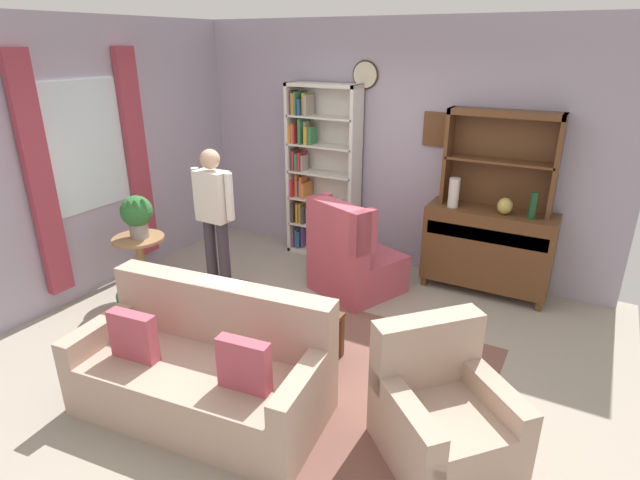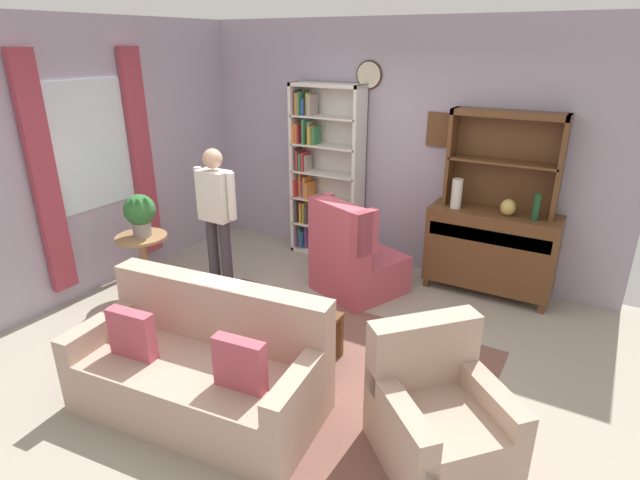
{
  "view_description": "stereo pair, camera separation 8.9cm",
  "coord_description": "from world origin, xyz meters",
  "px_view_note": "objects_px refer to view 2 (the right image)",
  "views": [
    {
      "loc": [
        2.08,
        -3.35,
        2.55
      ],
      "look_at": [
        0.1,
        0.2,
        0.95
      ],
      "focal_mm": 28.48,
      "sensor_mm": 36.0,
      "label": 1
    },
    {
      "loc": [
        2.15,
        -3.3,
        2.55
      ],
      "look_at": [
        0.1,
        0.2,
        0.95
      ],
      "focal_mm": 28.48,
      "sensor_mm": 36.0,
      "label": 2
    }
  ],
  "objects_px": {
    "sideboard": "(490,249)",
    "potted_plant_large": "(140,212)",
    "coffee_table": "(289,321)",
    "bookshelf": "(322,171)",
    "armchair_floral": "(438,419)",
    "vase_round": "(508,207)",
    "person_reading": "(217,212)",
    "book_stack": "(289,309)",
    "vase_tall": "(457,194)",
    "bottle_wine": "(536,207)",
    "sideboard_hutch": "(506,148)",
    "couch_floral": "(202,369)",
    "wingback_chair": "(353,260)",
    "potted_plant_small": "(131,296)",
    "plant_stand": "(144,259)"
  },
  "relations": [
    {
      "from": "bookshelf",
      "to": "vase_tall",
      "type": "bearing_deg",
      "value": -5.5
    },
    {
      "from": "sideboard_hutch",
      "to": "potted_plant_small",
      "type": "bearing_deg",
      "value": -141.35
    },
    {
      "from": "sideboard_hutch",
      "to": "person_reading",
      "type": "xyz_separation_m",
      "value": [
        -2.49,
        -1.52,
        -0.65
      ]
    },
    {
      "from": "bottle_wine",
      "to": "potted_plant_large",
      "type": "height_order",
      "value": "bottle_wine"
    },
    {
      "from": "sideboard",
      "to": "vase_round",
      "type": "distance_m",
      "value": 0.52
    },
    {
      "from": "bookshelf",
      "to": "armchair_floral",
      "type": "height_order",
      "value": "bookshelf"
    },
    {
      "from": "bookshelf",
      "to": "bottle_wine",
      "type": "bearing_deg",
      "value": -3.99
    },
    {
      "from": "vase_tall",
      "to": "wingback_chair",
      "type": "height_order",
      "value": "vase_tall"
    },
    {
      "from": "bottle_wine",
      "to": "coffee_table",
      "type": "distance_m",
      "value": 2.62
    },
    {
      "from": "couch_floral",
      "to": "potted_plant_small",
      "type": "height_order",
      "value": "couch_floral"
    },
    {
      "from": "vase_tall",
      "to": "wingback_chair",
      "type": "distance_m",
      "value": 1.27
    },
    {
      "from": "bookshelf",
      "to": "vase_round",
      "type": "bearing_deg",
      "value": -3.88
    },
    {
      "from": "bookshelf",
      "to": "potted_plant_small",
      "type": "xyz_separation_m",
      "value": [
        -0.84,
        -2.33,
        -0.88
      ]
    },
    {
      "from": "armchair_floral",
      "to": "book_stack",
      "type": "distance_m",
      "value": 1.5
    },
    {
      "from": "armchair_floral",
      "to": "person_reading",
      "type": "xyz_separation_m",
      "value": [
        -2.77,
        1.12,
        0.62
      ]
    },
    {
      "from": "sideboard",
      "to": "coffee_table",
      "type": "relative_size",
      "value": 1.62
    },
    {
      "from": "sideboard_hutch",
      "to": "armchair_floral",
      "type": "height_order",
      "value": "sideboard_hutch"
    },
    {
      "from": "bookshelf",
      "to": "armchair_floral",
      "type": "distance_m",
      "value": 3.63
    },
    {
      "from": "sideboard",
      "to": "coffee_table",
      "type": "xyz_separation_m",
      "value": [
        -1.16,
        -2.09,
        -0.16
      ]
    },
    {
      "from": "vase_tall",
      "to": "coffee_table",
      "type": "bearing_deg",
      "value": -111.0
    },
    {
      "from": "coffee_table",
      "to": "potted_plant_large",
      "type": "bearing_deg",
      "value": 174.03
    },
    {
      "from": "potted_plant_large",
      "to": "book_stack",
      "type": "height_order",
      "value": "potted_plant_large"
    },
    {
      "from": "potted_plant_small",
      "to": "vase_tall",
      "type": "bearing_deg",
      "value": 40.28
    },
    {
      "from": "sideboard_hutch",
      "to": "plant_stand",
      "type": "xyz_separation_m",
      "value": [
        -3.11,
        -2.0,
        -1.14
      ]
    },
    {
      "from": "vase_tall",
      "to": "couch_floral",
      "type": "bearing_deg",
      "value": -108.88
    },
    {
      "from": "bottle_wine",
      "to": "potted_plant_small",
      "type": "bearing_deg",
      "value": -147.11
    },
    {
      "from": "plant_stand",
      "to": "potted_plant_large",
      "type": "relative_size",
      "value": 1.55
    },
    {
      "from": "sideboard",
      "to": "bottle_wine",
      "type": "distance_m",
      "value": 0.68
    },
    {
      "from": "vase_tall",
      "to": "couch_floral",
      "type": "distance_m",
      "value": 3.1
    },
    {
      "from": "couch_floral",
      "to": "sideboard",
      "type": "bearing_deg",
      "value": 65.02
    },
    {
      "from": "sideboard",
      "to": "wingback_chair",
      "type": "relative_size",
      "value": 1.24
    },
    {
      "from": "sideboard",
      "to": "potted_plant_large",
      "type": "distance_m",
      "value": 3.64
    },
    {
      "from": "armchair_floral",
      "to": "coffee_table",
      "type": "height_order",
      "value": "armchair_floral"
    },
    {
      "from": "wingback_chair",
      "to": "bookshelf",
      "type": "bearing_deg",
      "value": 136.71
    },
    {
      "from": "sideboard",
      "to": "couch_floral",
      "type": "xyz_separation_m",
      "value": [
        -1.36,
        -2.93,
        -0.2
      ]
    },
    {
      "from": "bottle_wine",
      "to": "armchair_floral",
      "type": "height_order",
      "value": "bottle_wine"
    },
    {
      "from": "plant_stand",
      "to": "book_stack",
      "type": "bearing_deg",
      "value": -5.94
    },
    {
      "from": "bookshelf",
      "to": "armchair_floral",
      "type": "relative_size",
      "value": 1.94
    },
    {
      "from": "vase_tall",
      "to": "wingback_chair",
      "type": "bearing_deg",
      "value": -142.27
    },
    {
      "from": "sideboard_hutch",
      "to": "person_reading",
      "type": "relative_size",
      "value": 0.71
    },
    {
      "from": "vase_round",
      "to": "potted_plant_large",
      "type": "height_order",
      "value": "potted_plant_large"
    },
    {
      "from": "plant_stand",
      "to": "book_stack",
      "type": "height_order",
      "value": "plant_stand"
    },
    {
      "from": "wingback_chair",
      "to": "coffee_table",
      "type": "distance_m",
      "value": 1.35
    },
    {
      "from": "couch_floral",
      "to": "armchair_floral",
      "type": "distance_m",
      "value": 1.69
    },
    {
      "from": "potted_plant_large",
      "to": "person_reading",
      "type": "distance_m",
      "value": 0.76
    },
    {
      "from": "sideboard_hutch",
      "to": "couch_floral",
      "type": "height_order",
      "value": "sideboard_hutch"
    },
    {
      "from": "potted_plant_small",
      "to": "sideboard_hutch",
      "type": "bearing_deg",
      "value": 38.65
    },
    {
      "from": "bottle_wine",
      "to": "potted_plant_large",
      "type": "xyz_separation_m",
      "value": [
        -3.47,
        -1.8,
        -0.12
      ]
    },
    {
      "from": "coffee_table",
      "to": "wingback_chair",
      "type": "bearing_deg",
      "value": 93.21
    },
    {
      "from": "sideboard",
      "to": "potted_plant_small",
      "type": "height_order",
      "value": "sideboard"
    }
  ]
}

